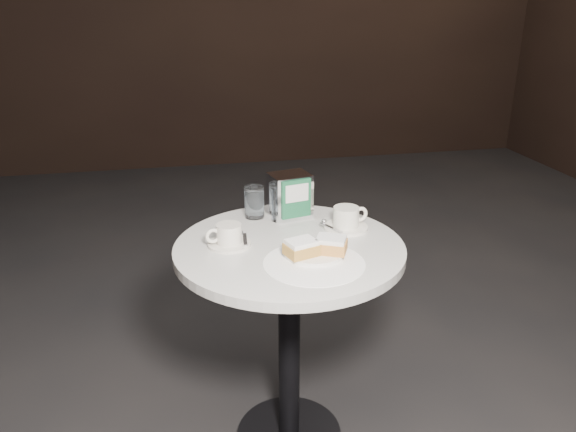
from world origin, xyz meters
The scene contains 8 objects.
cafe_table centered at (0.00, 0.00, 0.55)m, with size 0.70×0.70×0.74m.
sugar_spill centered at (0.04, -0.14, 0.75)m, with size 0.29×0.29×0.00m, color white.
beignet_plate centered at (0.06, -0.10, 0.77)m, with size 0.20×0.18×0.06m.
coffee_cup_left centered at (-0.18, 0.03, 0.77)m, with size 0.15×0.15×0.07m.
coffee_cup_right centered at (0.21, 0.08, 0.78)m, with size 0.17×0.17×0.07m.
water_glass_left centered at (-0.07, 0.25, 0.80)m, with size 0.08×0.08×0.11m.
water_glass_right centered at (0.02, 0.20, 0.80)m, with size 0.09×0.09×0.11m.
napkin_dispenser centered at (0.05, 0.22, 0.82)m, with size 0.15×0.13×0.15m.
Camera 1 is at (-0.32, -1.52, 1.45)m, focal length 35.00 mm.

